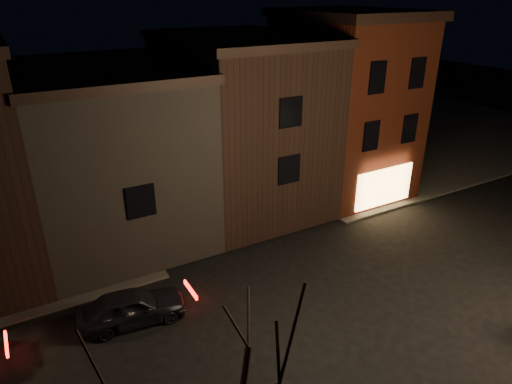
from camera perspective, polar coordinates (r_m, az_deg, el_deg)
ground at (r=19.21m, az=9.18°, el=-13.74°), size 120.00×120.00×0.00m
sidewalk_far_right at (r=45.01m, az=13.64°, el=8.54°), size 30.00×30.00×0.12m
corner_building at (r=28.33m, az=10.89°, el=10.91°), size 6.50×8.50×10.50m
row_building_a at (r=25.75m, az=-2.03°, el=8.70°), size 7.30×10.30×9.40m
row_building_b at (r=23.59m, az=-17.85°, el=4.79°), size 7.80×10.30×8.40m
parked_car_a at (r=18.39m, az=-15.24°, el=-13.68°), size 4.14×2.05×1.36m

